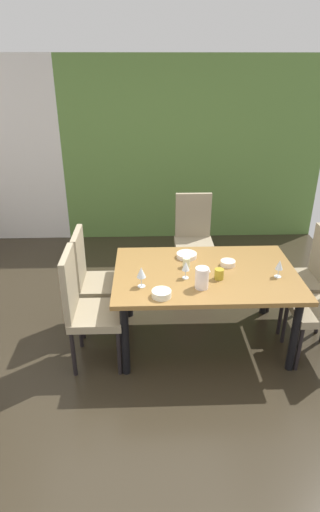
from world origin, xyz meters
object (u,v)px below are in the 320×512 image
serving_bowl_west (228,263)px  cup_east (186,262)px  dining_table (205,280)px  wine_glass_rear (186,266)px  serving_bowl_north (187,255)px  chair_head_far (194,235)px  chair_right_far (307,273)px  wine_glass_right (279,265)px  pitcher_south (202,278)px  serving_bowl_corner (162,294)px  chair_left_far (93,276)px  chair_left_near (85,305)px  cup_near_shelf (219,274)px  wine_glass_near_window (141,273)px

serving_bowl_west → cup_east: 0.38m
dining_table → wine_glass_rear: bearing=-151.0°
wine_glass_rear → serving_bowl_north: bearing=83.1°
chair_head_far → chair_right_far: (1.00, -0.96, -0.01)m
wine_glass_right → cup_east: (-0.77, 0.21, -0.07)m
chair_right_far → serving_bowl_west: (-0.81, -0.14, 0.20)m
chair_right_far → serving_bowl_west: size_ratio=7.51×
wine_glass_right → serving_bowl_north: wine_glass_right is taller
chair_right_far → cup_east: (-1.20, -0.15, 0.22)m
serving_bowl_west → cup_east: (-0.38, -0.02, 0.02)m
chair_head_far → wine_glass_rear: bearing=80.4°
serving_bowl_north → pitcher_south: (0.07, -0.57, 0.07)m
chair_head_far → cup_east: size_ratio=11.70×
serving_bowl_corner → pitcher_south: pitcher_south is taller
chair_right_far → chair_left_far: bearing=90.0°
chair_left_near → cup_east: (0.88, 0.35, 0.20)m
chair_right_far → wine_glass_rear: 1.30m
chair_right_far → serving_bowl_west: bearing=99.6°
cup_east → pitcher_south: pitcher_south is taller
serving_bowl_north → pitcher_south: 0.57m
wine_glass_rear → serving_bowl_west: wine_glass_rear is taller
serving_bowl_corner → wine_glass_rear: bearing=53.6°
chair_left_near → serving_bowl_corner: bearing=77.1°
chair_right_far → serving_bowl_north: (-1.17, 0.04, 0.19)m
cup_east → cup_near_shelf: cup_near_shelf is taller
dining_table → pitcher_south: bearing=-104.7°
cup_near_shelf → serving_bowl_west: bearing=63.2°
wine_glass_near_window → serving_bowl_north: bearing=51.3°
dining_table → chair_left_near: 1.07m
wine_glass_right → serving_bowl_corner: bearing=-164.1°
chair_left_far → pitcher_south: 1.13m
chair_left_near → chair_left_far: (0.00, 0.51, -0.01)m
chair_left_far → serving_bowl_north: chair_left_far is taller
chair_right_far → wine_glass_rear: (-1.22, -0.36, 0.28)m
chair_left_far → pitcher_south: (0.96, -0.52, 0.26)m
chair_left_far → chair_right_far: size_ratio=1.02×
chair_head_far → serving_bowl_north: chair_head_far is taller
wine_glass_near_window → cup_near_shelf: size_ratio=1.93×
wine_glass_right → cup_near_shelf: wine_glass_right is taller
cup_east → serving_bowl_corner: bearing=-116.0°
dining_table → pitcher_south: (-0.07, -0.27, 0.17)m
serving_bowl_west → pitcher_south: size_ratio=0.74×
chair_left_far → serving_bowl_corner: chair_left_far is taller
chair_head_far → cup_near_shelf: 1.36m
wine_glass_right → cup_east: size_ratio=1.77×
chair_left_far → cup_near_shelf: bearing=71.3°
chair_right_far → wine_glass_rear: bearing=106.3°
chair_right_far → serving_bowl_west: chair_right_far is taller
serving_bowl_west → wine_glass_rear: bearing=-151.6°
chair_left_near → chair_head_far: chair_left_near is taller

